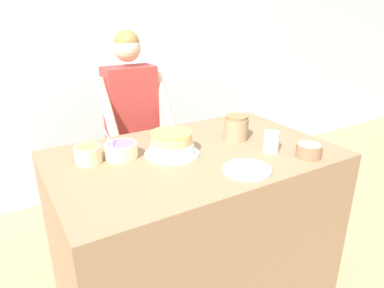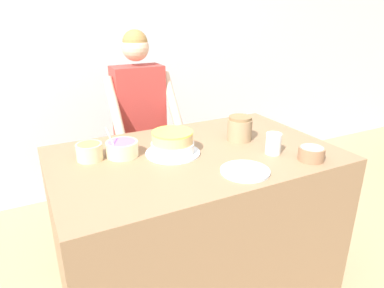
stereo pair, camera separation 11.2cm
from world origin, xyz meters
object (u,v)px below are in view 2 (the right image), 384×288
(cake, at_px, (173,144))
(frosting_bowl_purple, at_px, (122,148))
(person_baker, at_px, (140,117))
(stoneware_jar, at_px, (240,128))
(drinking_glass, at_px, (273,144))
(frosting_bowl_yellow, at_px, (89,151))
(ceramic_plate, at_px, (245,171))
(frosting_bowl_pink, at_px, (311,153))

(cake, xyz_separation_m, frosting_bowl_purple, (-0.25, 0.09, -0.01))
(cake, bearing_deg, person_baker, 84.10)
(cake, relative_size, stoneware_jar, 2.03)
(person_baker, distance_m, frosting_bowl_purple, 0.77)
(drinking_glass, bearing_deg, person_baker, 111.38)
(person_baker, xyz_separation_m, frosting_bowl_yellow, (-0.49, -0.66, 0.06))
(ceramic_plate, bearing_deg, person_baker, 96.68)
(stoneware_jar, bearing_deg, person_baker, 115.00)
(frosting_bowl_pink, relative_size, ceramic_plate, 0.56)
(ceramic_plate, relative_size, stoneware_jar, 1.64)
(cake, bearing_deg, frosting_bowl_yellow, 163.23)
(person_baker, height_order, frosting_bowl_pink, person_baker)
(person_baker, height_order, cake, person_baker)
(cake, height_order, frosting_bowl_yellow, cake)
(frosting_bowl_pink, xyz_separation_m, drinking_glass, (-0.12, 0.16, 0.02))
(cake, bearing_deg, ceramic_plate, -59.27)
(frosting_bowl_purple, bearing_deg, person_baker, 64.44)
(cake, xyz_separation_m, drinking_glass, (0.48, -0.24, -0.00))
(frosting_bowl_pink, distance_m, frosting_bowl_yellow, 1.14)
(frosting_bowl_pink, height_order, drinking_glass, drinking_glass)
(frosting_bowl_pink, bearing_deg, frosting_bowl_purple, 149.90)
(frosting_bowl_pink, relative_size, frosting_bowl_purple, 0.79)
(person_baker, xyz_separation_m, cake, (-0.08, -0.78, 0.07))
(cake, relative_size, frosting_bowl_purple, 1.75)
(drinking_glass, relative_size, stoneware_jar, 0.79)
(drinking_glass, xyz_separation_m, ceramic_plate, (-0.27, -0.12, -0.05))
(person_baker, height_order, frosting_bowl_yellow, person_baker)
(person_baker, height_order, frosting_bowl_purple, person_baker)
(frosting_bowl_pink, xyz_separation_m, frosting_bowl_yellow, (-1.01, 0.52, 0.01))
(cake, distance_m, ceramic_plate, 0.42)
(frosting_bowl_pink, distance_m, ceramic_plate, 0.39)
(frosting_bowl_pink, bearing_deg, stoneware_jar, 111.16)
(person_baker, distance_m, frosting_bowl_yellow, 0.83)
(frosting_bowl_yellow, height_order, stoneware_jar, stoneware_jar)
(ceramic_plate, bearing_deg, cake, 120.73)
(frosting_bowl_yellow, distance_m, drinking_glass, 0.96)
(person_baker, distance_m, stoneware_jar, 0.85)
(frosting_bowl_yellow, relative_size, frosting_bowl_purple, 0.80)
(ceramic_plate, height_order, stoneware_jar, stoneware_jar)
(cake, height_order, frosting_bowl_pink, cake)
(frosting_bowl_yellow, xyz_separation_m, frosting_bowl_purple, (0.16, -0.03, -0.00))
(person_baker, bearing_deg, drinking_glass, -68.62)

